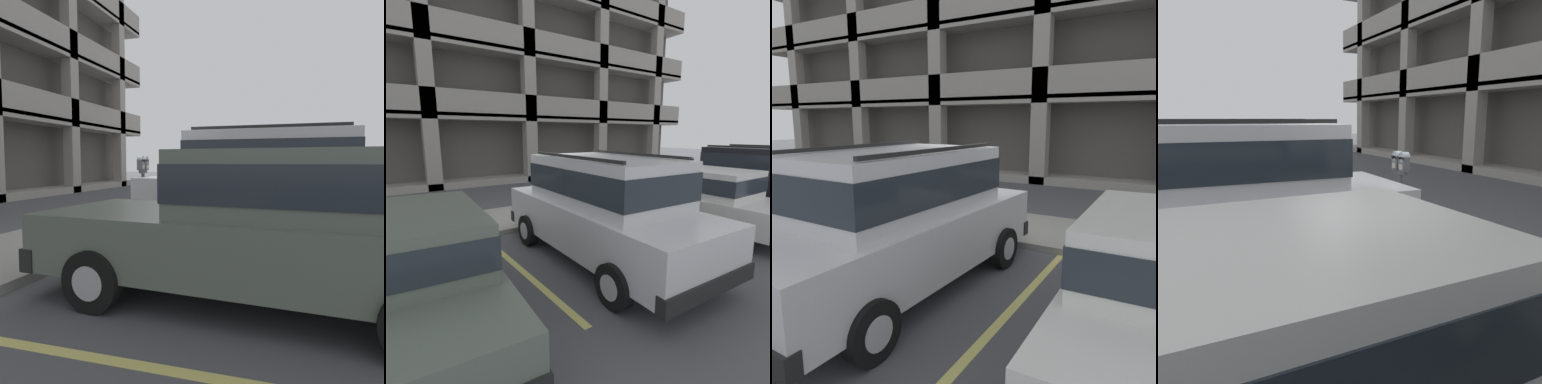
# 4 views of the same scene
# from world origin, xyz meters

# --- Properties ---
(ground_plane) EXTENTS (80.00, 80.00, 0.10)m
(ground_plane) POSITION_xyz_m (0.00, 0.00, -0.05)
(ground_plane) COLOR #4C4C51
(sidewalk) EXTENTS (40.00, 2.20, 0.12)m
(sidewalk) POSITION_xyz_m (0.00, 1.30, 0.06)
(sidewalk) COLOR gray
(sidewalk) RESTS_ON ground_plane
(parking_stall_lines) EXTENTS (12.74, 4.80, 0.01)m
(parking_stall_lines) POSITION_xyz_m (1.58, -1.40, 0.00)
(parking_stall_lines) COLOR #DBD16B
(parking_stall_lines) RESTS_ON ground_plane
(silver_suv) EXTENTS (2.14, 4.85, 2.03)m
(silver_suv) POSITION_xyz_m (-0.06, -2.24, 1.09)
(silver_suv) COLOR silver
(silver_suv) RESTS_ON ground_plane
(red_sedan) EXTENTS (2.09, 4.61, 1.54)m
(red_sedan) POSITION_xyz_m (-3.29, -2.50, 0.82)
(red_sedan) COLOR #5B665B
(red_sedan) RESTS_ON ground_plane
(dark_hatchback) EXTENTS (1.90, 4.51, 1.54)m
(dark_hatchback) POSITION_xyz_m (3.28, -2.17, 0.82)
(dark_hatchback) COLOR silver
(dark_hatchback) RESTS_ON ground_plane
(blue_coupe) EXTENTS (2.03, 4.78, 2.03)m
(blue_coupe) POSITION_xyz_m (6.32, -2.05, 1.09)
(blue_coupe) COLOR black
(blue_coupe) RESTS_ON ground_plane
(parking_meter_near) EXTENTS (0.35, 0.12, 1.43)m
(parking_meter_near) POSITION_xyz_m (0.04, 0.35, 1.18)
(parking_meter_near) COLOR #595B60
(parking_meter_near) RESTS_ON sidewalk
(parking_meter_far) EXTENTS (0.35, 0.12, 1.41)m
(parking_meter_far) POSITION_xyz_m (6.36, 0.37, 1.17)
(parking_meter_far) COLOR #47474C
(parking_meter_far) RESTS_ON sidewalk
(fire_hydrant) EXTENTS (0.30, 0.30, 0.70)m
(fire_hydrant) POSITION_xyz_m (3.99, 0.65, 0.46)
(fire_hydrant) COLOR red
(fire_hydrant) RESTS_ON sidewalk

